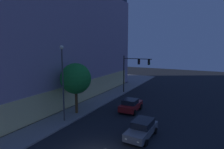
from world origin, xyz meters
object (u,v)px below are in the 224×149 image
at_px(sidewalk_tree, 76,79).
at_px(modern_building, 33,35).
at_px(car_red, 131,105).
at_px(car_grey, 142,129).
at_px(traffic_light_far_corner, 134,67).
at_px(street_lamp_sidewalk, 63,75).

bearing_deg(sidewalk_tree, modern_building, 68.98).
xyz_separation_m(modern_building, sidewalk_tree, (-4.79, -12.45, -5.80)).
bearing_deg(car_red, car_grey, -149.86).
xyz_separation_m(sidewalk_tree, car_grey, (-2.11, -9.19, -3.67)).
xyz_separation_m(sidewalk_tree, car_red, (3.98, -5.65, -3.63)).
relative_size(traffic_light_far_corner, street_lamp_sidewalk, 0.78).
height_order(street_lamp_sidewalk, car_red, street_lamp_sidewalk).
height_order(traffic_light_far_corner, car_grey, traffic_light_far_corner).
bearing_deg(street_lamp_sidewalk, sidewalk_tree, 7.50).
distance_m(sidewalk_tree, car_grey, 10.12).
distance_m(modern_building, traffic_light_far_corner, 17.94).
relative_size(street_lamp_sidewalk, sidewalk_tree, 1.34).
relative_size(sidewalk_tree, car_grey, 1.41).
bearing_deg(sidewalk_tree, street_lamp_sidewalk, -172.50).
xyz_separation_m(traffic_light_far_corner, street_lamp_sidewalk, (-15.38, 2.31, 0.59)).
xyz_separation_m(car_grey, car_red, (6.10, 3.54, 0.04)).
bearing_deg(car_red, traffic_light_far_corner, 18.88).
bearing_deg(car_grey, car_red, 30.14).
distance_m(traffic_light_far_corner, sidewalk_tree, 12.98).
xyz_separation_m(modern_building, street_lamp_sidewalk, (-7.46, -12.81, -4.92)).
height_order(modern_building, car_grey, modern_building).
relative_size(modern_building, car_grey, 7.78).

